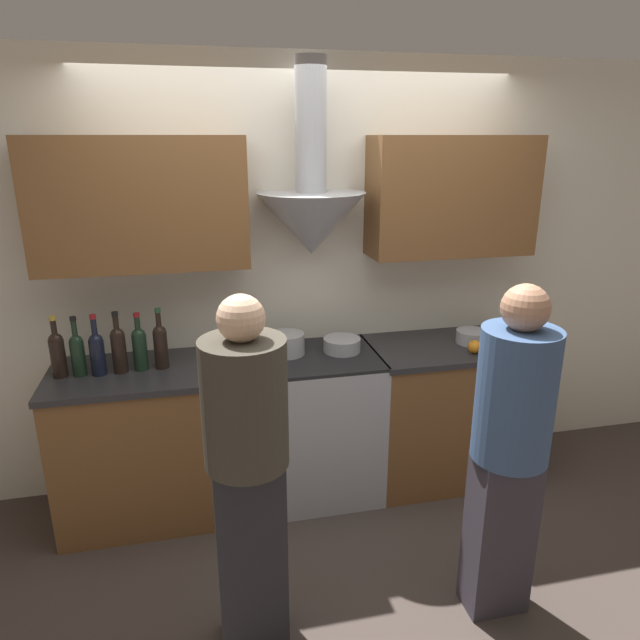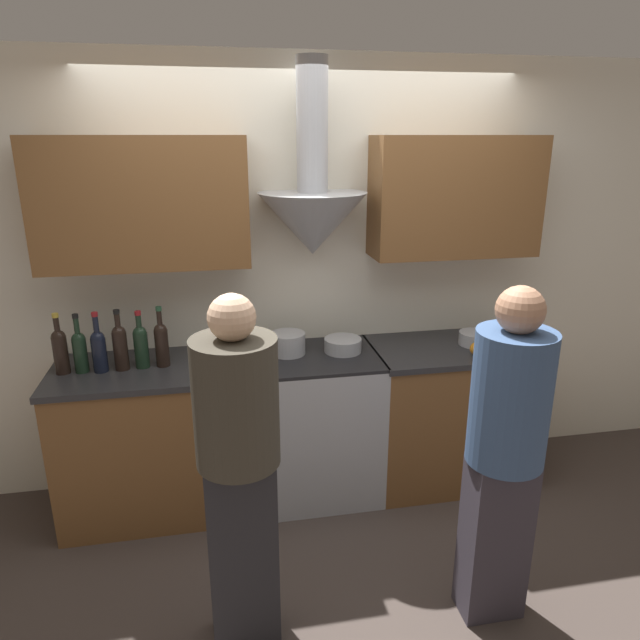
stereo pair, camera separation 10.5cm
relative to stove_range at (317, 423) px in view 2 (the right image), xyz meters
The scene contains 17 objects.
ground_plane 0.58m from the stove_range, 90.00° to the right, with size 12.00×12.00×0.00m, color #423833.
wall_back 1.03m from the stove_range, 94.41° to the left, with size 8.40×0.62×2.60m.
counter_left 0.93m from the stove_range, behind, with size 1.15×0.62×0.91m.
counter_right 0.86m from the stove_range, ahead, with size 1.02×0.62×0.91m.
stove_range is the anchor object (origin of this frame).
wine_bottle_0 1.53m from the stove_range, behind, with size 0.08×0.08×0.34m.
wine_bottle_1 1.43m from the stove_range, behind, with size 0.07×0.07×0.33m.
wine_bottle_2 1.34m from the stove_range, behind, with size 0.08×0.08×0.34m.
wine_bottle_3 1.25m from the stove_range, behind, with size 0.08×0.08×0.34m.
wine_bottle_4 1.15m from the stove_range, behind, with size 0.08×0.08×0.33m.
wine_bottle_5 1.06m from the stove_range, behind, with size 0.08×0.08×0.35m.
stock_pot 0.54m from the stove_range, 161.41° to the left, with size 0.21×0.21×0.13m.
mixing_bowl 0.52m from the stove_range, ahead, with size 0.22×0.22×0.08m.
orange_fruit 1.06m from the stove_range, 10.78° to the right, with size 0.08×0.08×0.08m.
saucepan 1.11m from the stove_range, ahead, with size 0.19×0.19×0.08m.
person_foreground_left 1.24m from the stove_range, 116.10° to the right, with size 0.34×0.34×1.60m.
person_foreground_right 1.34m from the stove_range, 60.85° to the right, with size 0.33×0.33×1.59m.
Camera 2 is at (-0.57, -2.74, 2.15)m, focal length 32.00 mm.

